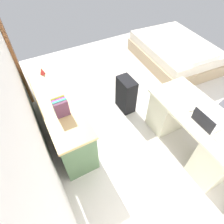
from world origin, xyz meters
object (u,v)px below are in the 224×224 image
bed (174,52)px  desk (193,130)px  suitcase_black (126,95)px  laptop (205,122)px  computer_mouse (191,109)px  figurine_small (42,71)px  credenza (60,115)px

bed → desk: bearing=144.2°
bed → suitcase_black: suitcase_black is taller
desk → bed: 2.36m
laptop → computer_mouse: laptop is taller
desk → figurine_small: bearing=41.2°
bed → laptop: laptop is taller
credenza → computer_mouse: size_ratio=18.00×
desk → computer_mouse: bearing=26.4°
desk → suitcase_black: (1.15, 0.41, -0.06)m
credenza → laptop: bearing=-132.4°
bed → suitcase_black: size_ratio=3.14×
bed → laptop: 2.59m
figurine_small → credenza: bearing=-179.9°
laptop → credenza: bearing=47.6°
desk → credenza: (1.19, 1.57, 0.00)m
bed → suitcase_black: (-0.76, 1.78, 0.08)m
desk → bed: desk is taller
desk → computer_mouse: (0.12, 0.06, 0.36)m
desk → suitcase_black: bearing=19.3°
bed → figurine_small: (-0.12, 2.94, 0.57)m
credenza → laptop: 2.01m
figurine_small → computer_mouse: bearing=-137.9°
desk → figurine_small: size_ratio=13.21×
laptop → figurine_small: (1.93, 1.46, 0.04)m
suitcase_black → laptop: 1.40m
bed → credenza: bearing=103.7°
computer_mouse → figurine_small: figurine_small is taller
suitcase_black → laptop: laptop is taller
bed → computer_mouse: 2.35m
desk → laptop: bearing=141.7°
suitcase_black → computer_mouse: (-1.03, -0.34, 0.42)m
computer_mouse → laptop: bearing=171.0°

